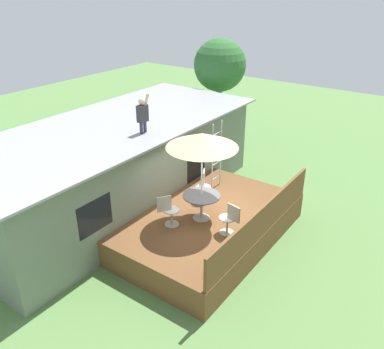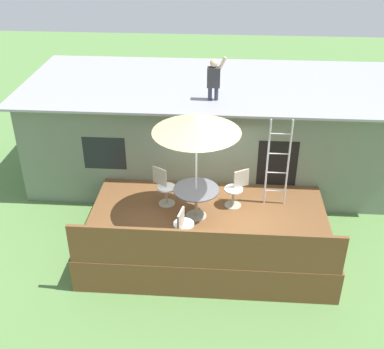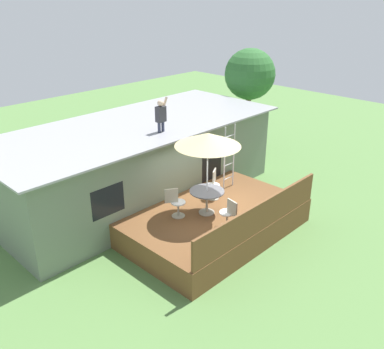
{
  "view_description": "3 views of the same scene",
  "coord_description": "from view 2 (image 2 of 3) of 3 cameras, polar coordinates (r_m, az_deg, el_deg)",
  "views": [
    {
      "loc": [
        -8.28,
        -5.34,
        6.87
      ],
      "look_at": [
        0.09,
        0.64,
        1.86
      ],
      "focal_mm": 37.59,
      "sensor_mm": 36.0,
      "label": 1
    },
    {
      "loc": [
        0.28,
        -9.17,
        7.3
      ],
      "look_at": [
        -0.42,
        0.72,
        1.53
      ],
      "focal_mm": 45.32,
      "sensor_mm": 36.0,
      "label": 2
    },
    {
      "loc": [
        -8.63,
        -7.45,
        7.05
      ],
      "look_at": [
        -0.47,
        0.49,
        2.0
      ],
      "focal_mm": 39.41,
      "sensor_mm": 36.0,
      "label": 3
    }
  ],
  "objects": [
    {
      "name": "patio_chair_left",
      "position": [
        11.54,
        -3.3,
        -1.44
      ],
      "size": [
        0.57,
        0.45,
        0.92
      ],
      "rotation": [
        0.0,
        0.0,
        -0.57
      ],
      "color": "#A59E8C",
      "rests_on": "deck"
    },
    {
      "name": "ground_plane",
      "position": [
        11.72,
        1.82,
        -8.34
      ],
      "size": [
        40.0,
        40.0,
        0.0
      ],
      "primitive_type": "plane",
      "color": "#567F42"
    },
    {
      "name": "patio_chair_right",
      "position": [
        11.49,
        5.23,
        -1.66
      ],
      "size": [
        0.57,
        0.44,
        0.92
      ],
      "rotation": [
        0.0,
        0.0,
        -2.6
      ],
      "color": "#A59E8C",
      "rests_on": "deck"
    },
    {
      "name": "patio_chair_near",
      "position": [
        10.21,
        -1.1,
        -6.11
      ],
      "size": [
        0.44,
        0.62,
        0.92
      ],
      "rotation": [
        0.0,
        0.0,
        1.36
      ],
      "color": "#A59E8C",
      "rests_on": "deck"
    },
    {
      "name": "patio_umbrella",
      "position": [
        10.13,
        0.54,
        5.99
      ],
      "size": [
        1.9,
        1.9,
        2.54
      ],
      "color": "silver",
      "rests_on": "deck"
    },
    {
      "name": "step_ladder",
      "position": [
        11.36,
        10.06,
        1.31
      ],
      "size": [
        0.52,
        0.04,
        2.2
      ],
      "color": "silver",
      "rests_on": "deck"
    },
    {
      "name": "deck",
      "position": [
        11.48,
        1.85,
        -6.77
      ],
      "size": [
        5.54,
        3.51,
        0.8
      ],
      "primitive_type": "cube",
      "color": "brown",
      "rests_on": "ground"
    },
    {
      "name": "patio_table",
      "position": [
        10.97,
        0.5,
        -2.43
      ],
      "size": [
        1.04,
        1.04,
        0.74
      ],
      "color": "#A59E8C",
      "rests_on": "deck"
    },
    {
      "name": "house",
      "position": [
        14.06,
        2.55,
        5.37
      ],
      "size": [
        10.5,
        4.5,
        2.79
      ],
      "color": "slate",
      "rests_on": "ground"
    },
    {
      "name": "person_figure",
      "position": [
        12.15,
        2.6,
        11.44
      ],
      "size": [
        0.47,
        0.2,
        1.11
      ],
      "color": "#33384C",
      "rests_on": "house"
    },
    {
      "name": "deck_railing",
      "position": [
        9.61,
        1.49,
        -8.82
      ],
      "size": [
        5.44,
        0.08,
        0.9
      ],
      "primitive_type": "cube",
      "color": "brown",
      "rests_on": "deck"
    }
  ]
}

